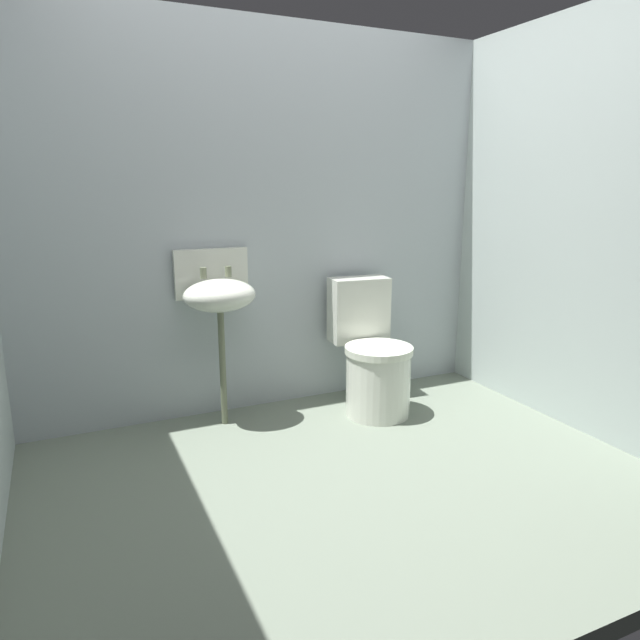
# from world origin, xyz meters

# --- Properties ---
(ground_plane) EXTENTS (3.26, 2.41, 0.08)m
(ground_plane) POSITION_xyz_m (0.00, 0.00, -0.04)
(ground_plane) COLOR slate
(wall_back) EXTENTS (3.26, 0.10, 2.24)m
(wall_back) POSITION_xyz_m (0.00, 1.05, 1.12)
(wall_back) COLOR #A8B2B6
(wall_back) RESTS_ON ground
(wall_right) EXTENTS (0.10, 2.21, 2.24)m
(wall_right) POSITION_xyz_m (1.48, 0.10, 1.12)
(wall_right) COLOR #A9B7B2
(wall_right) RESTS_ON ground
(toilet_near_wall) EXTENTS (0.43, 0.62, 0.78)m
(toilet_near_wall) POSITION_xyz_m (0.53, 0.65, 0.32)
(toilet_near_wall) COLOR silver
(toilet_near_wall) RESTS_ON ground
(sink) EXTENTS (0.42, 0.35, 0.99)m
(sink) POSITION_xyz_m (-0.35, 0.84, 0.75)
(sink) COLOR #61674F
(sink) RESTS_ON ground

